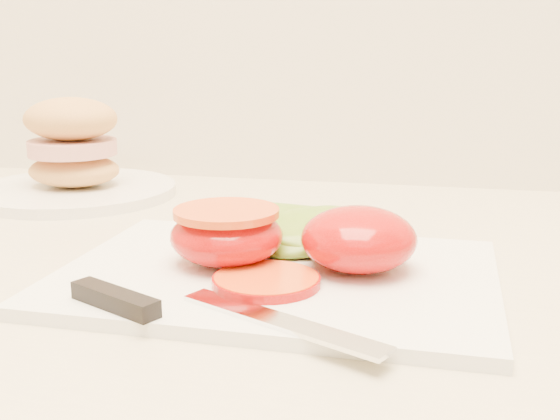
# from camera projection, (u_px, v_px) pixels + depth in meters

# --- Properties ---
(cutting_board) EXTENTS (0.33, 0.24, 0.01)m
(cutting_board) POSITION_uv_depth(u_px,v_px,m) (277.00, 276.00, 0.54)
(cutting_board) COLOR white
(cutting_board) RESTS_ON counter
(tomato_half_dome) EXTENTS (0.09, 0.09, 0.05)m
(tomato_half_dome) POSITION_uv_depth(u_px,v_px,m) (359.00, 239.00, 0.53)
(tomato_half_dome) COLOR red
(tomato_half_dome) RESTS_ON cutting_board
(tomato_half_cut) EXTENTS (0.09, 0.09, 0.04)m
(tomato_half_cut) POSITION_uv_depth(u_px,v_px,m) (227.00, 234.00, 0.55)
(tomato_half_cut) COLOR red
(tomato_half_cut) RESTS_ON cutting_board
(tomato_slice_0) EXTENTS (0.08, 0.08, 0.01)m
(tomato_slice_0) POSITION_uv_depth(u_px,v_px,m) (266.00, 281.00, 0.50)
(tomato_slice_0) COLOR orange
(tomato_slice_0) RESTS_ON cutting_board
(lettuce_leaf_0) EXTENTS (0.15, 0.11, 0.03)m
(lettuce_leaf_0) POSITION_uv_depth(u_px,v_px,m) (281.00, 230.00, 0.60)
(lettuce_leaf_0) COLOR olive
(lettuce_leaf_0) RESTS_ON cutting_board
(lettuce_leaf_1) EXTENTS (0.15, 0.14, 0.03)m
(lettuce_leaf_1) POSITION_uv_depth(u_px,v_px,m) (329.00, 231.00, 0.60)
(lettuce_leaf_1) COLOR olive
(lettuce_leaf_1) RESTS_ON cutting_board
(knife) EXTENTS (0.22, 0.09, 0.01)m
(knife) POSITION_uv_depth(u_px,v_px,m) (178.00, 308.00, 0.45)
(knife) COLOR silver
(knife) RESTS_ON cutting_board
(sandwich_plate) EXTENTS (0.23, 0.23, 0.12)m
(sandwich_plate) POSITION_uv_depth(u_px,v_px,m) (74.00, 161.00, 0.82)
(sandwich_plate) COLOR white
(sandwich_plate) RESTS_ON counter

